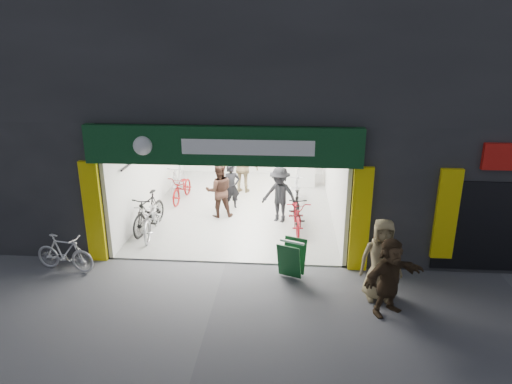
# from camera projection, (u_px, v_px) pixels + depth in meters

# --- Properties ---
(ground) EXTENTS (60.00, 60.00, 0.00)m
(ground) POSITION_uv_depth(u_px,v_px,m) (226.00, 263.00, 11.47)
(ground) COLOR #56565B
(ground) RESTS_ON ground
(building) EXTENTS (17.00, 10.27, 8.00)m
(building) POSITION_uv_depth(u_px,v_px,m) (272.00, 72.00, 14.73)
(building) COLOR #232326
(building) RESTS_ON ground
(bike_left_front) EXTENTS (0.90, 2.07, 1.05)m
(bike_left_front) POSITION_uv_depth(u_px,v_px,m) (152.00, 218.00, 12.97)
(bike_left_front) COLOR #A2A2A6
(bike_left_front) RESTS_ON ground
(bike_left_midfront) EXTENTS (0.87, 1.98, 1.15)m
(bike_left_midfront) POSITION_uv_depth(u_px,v_px,m) (149.00, 212.00, 13.23)
(bike_left_midfront) COLOR black
(bike_left_midfront) RESTS_ON ground
(bike_left_midback) EXTENTS (0.80, 1.86, 0.95)m
(bike_left_midback) POSITION_uv_depth(u_px,v_px,m) (182.00, 188.00, 15.70)
(bike_left_midback) COLOR maroon
(bike_left_midback) RESTS_ON ground
(bike_left_back) EXTENTS (0.57, 1.79, 1.07)m
(bike_left_back) POSITION_uv_depth(u_px,v_px,m) (178.00, 178.00, 16.58)
(bike_left_back) COLOR #A6A6AB
(bike_left_back) RESTS_ON ground
(bike_right_front) EXTENTS (0.56, 1.80, 1.08)m
(bike_right_front) POSITION_uv_depth(u_px,v_px,m) (297.00, 211.00, 13.44)
(bike_right_front) COLOR black
(bike_right_front) RESTS_ON ground
(bike_right_mid) EXTENTS (0.78, 1.96, 1.01)m
(bike_right_mid) POSITION_uv_depth(u_px,v_px,m) (297.00, 214.00, 13.29)
(bike_right_mid) COLOR maroon
(bike_right_mid) RESTS_ON ground
(bike_right_back) EXTENTS (0.66, 1.96, 1.16)m
(bike_right_back) POSITION_uv_depth(u_px,v_px,m) (297.00, 188.00, 15.36)
(bike_right_back) COLOR silver
(bike_right_back) RESTS_ON ground
(parked_bike) EXTENTS (1.61, 0.71, 0.93)m
(parked_bike) POSITION_uv_depth(u_px,v_px,m) (64.00, 253.00, 10.98)
(parked_bike) COLOR silver
(parked_bike) RESTS_ON ground
(customer_a) EXTENTS (0.66, 0.56, 1.53)m
(customer_a) POSITION_uv_depth(u_px,v_px,m) (232.00, 187.00, 14.86)
(customer_a) COLOR black
(customer_a) RESTS_ON ground
(customer_b) EXTENTS (0.97, 0.83, 1.74)m
(customer_b) POSITION_uv_depth(u_px,v_px,m) (219.00, 191.00, 14.16)
(customer_b) COLOR #39221A
(customer_b) RESTS_ON ground
(customer_c) EXTENTS (1.29, 1.01, 1.75)m
(customer_c) POSITION_uv_depth(u_px,v_px,m) (280.00, 195.00, 13.74)
(customer_c) COLOR black
(customer_c) RESTS_ON ground
(customer_d) EXTENTS (1.17, 0.65, 1.89)m
(customer_d) POSITION_uv_depth(u_px,v_px,m) (243.00, 168.00, 16.35)
(customer_d) COLOR #907A54
(customer_d) RESTS_ON ground
(pedestrian_near) EXTENTS (0.90, 0.59, 1.84)m
(pedestrian_near) POSITION_uv_depth(u_px,v_px,m) (381.00, 260.00, 9.66)
(pedestrian_near) COLOR #978357
(pedestrian_near) RESTS_ON ground
(pedestrian_far) EXTENTS (1.55, 1.25, 1.65)m
(pedestrian_far) POSITION_uv_depth(u_px,v_px,m) (389.00, 277.00, 9.16)
(pedestrian_far) COLOR #3B2A1A
(pedestrian_far) RESTS_ON ground
(sandwich_board) EXTENTS (0.73, 0.74, 0.87)m
(sandwich_board) POSITION_uv_depth(u_px,v_px,m) (292.00, 257.00, 10.73)
(sandwich_board) COLOR #10421D
(sandwich_board) RESTS_ON ground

